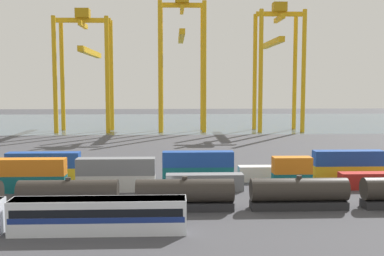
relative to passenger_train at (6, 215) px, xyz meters
name	(u,v)px	position (x,y,z in m)	size (l,w,h in m)	color
ground_plane	(168,154)	(17.14, 59.00, -2.14)	(420.00, 420.00, 0.00)	#424247
harbour_water	(170,122)	(17.14, 156.17, -2.14)	(400.00, 110.00, 0.01)	#475B6B
passenger_train	(6,215)	(0.00, 0.00, 0.00)	(39.86, 3.14, 3.90)	silver
freight_tank_row	(185,194)	(20.01, 8.94, 0.01)	(73.56, 3.04, 4.50)	#232326
shipping_container_1	(26,184)	(-4.19, 20.32, -0.84)	(12.10, 2.44, 2.60)	#146066
shipping_container_2	(26,167)	(-4.19, 20.32, 1.76)	(12.10, 2.44, 2.60)	orange
shipping_container_3	(116,183)	(9.61, 20.32, -0.84)	(12.10, 2.44, 2.60)	silver
shipping_container_4	(116,166)	(9.61, 20.32, 1.76)	(12.10, 2.44, 2.60)	slate
shipping_container_5	(205,182)	(23.41, 20.32, -0.84)	(12.10, 2.44, 2.60)	slate
shipping_container_6	(292,181)	(37.20, 20.32, -0.84)	(6.04, 2.44, 2.60)	#146066
shipping_container_7	(292,165)	(37.20, 20.32, 1.76)	(6.04, 2.44, 2.60)	orange
shipping_container_8	(377,181)	(51.00, 20.32, -0.84)	(12.10, 2.44, 2.60)	#AD211C
shipping_container_10	(44,175)	(-3.35, 26.91, -0.84)	(12.10, 2.44, 2.60)	gold
shipping_container_11	(43,160)	(-3.35, 26.91, 1.76)	(12.10, 2.44, 2.60)	#1C4299
shipping_container_12	(121,175)	(9.68, 26.91, -0.84)	(6.04, 2.44, 2.60)	#197538
shipping_container_13	(198,174)	(22.71, 26.91, -0.84)	(12.10, 2.44, 2.60)	#146066
shipping_container_14	(198,159)	(22.71, 26.91, 1.76)	(12.10, 2.44, 2.60)	#1C4299
shipping_container_15	(273,173)	(35.75, 26.91, -0.84)	(12.10, 2.44, 2.60)	silver
shipping_container_16	(348,173)	(48.78, 26.91, -0.84)	(12.10, 2.44, 2.60)	gold
shipping_container_17	(348,158)	(48.78, 26.91, 1.76)	(12.10, 2.44, 2.60)	#1C4299
gantry_crane_west	(86,59)	(-12.89, 117.18, 23.82)	(19.39, 39.85, 43.04)	gold
gantry_crane_central	(182,50)	(21.74, 116.33, 27.04)	(16.79, 35.42, 48.47)	gold
gantry_crane_east	(277,55)	(56.38, 116.07, 25.40)	(16.61, 34.14, 45.64)	gold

